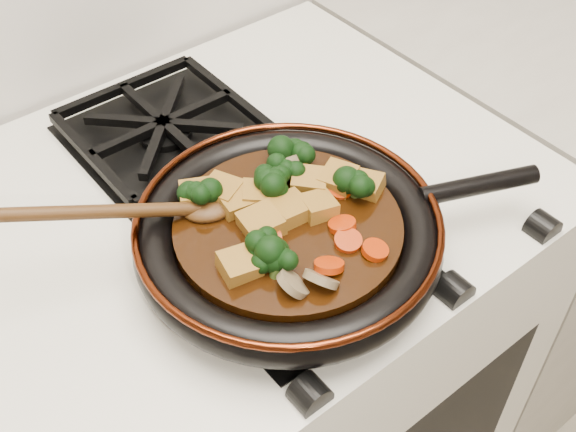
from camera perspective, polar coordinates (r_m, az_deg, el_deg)
stove at (r=1.24m, az=-3.62°, el=-13.52°), size 0.76×0.60×0.90m
burner_grate_front at (r=0.80m, az=0.82°, el=-2.93°), size 0.23×0.23×0.03m
burner_grate_back at (r=0.97m, az=-9.77°, el=6.81°), size 0.23×0.23×0.03m
skillet at (r=0.77m, az=0.16°, el=-1.32°), size 0.44×0.33×0.05m
braising_sauce at (r=0.77m, az=0.00°, el=-1.10°), size 0.24×0.24×0.02m
tofu_cube_0 at (r=0.80m, az=6.19°, el=2.41°), size 0.05×0.05×0.03m
tofu_cube_1 at (r=0.80m, az=1.67°, el=2.71°), size 0.05×0.05×0.03m
tofu_cube_2 at (r=0.75m, az=-2.14°, el=-0.65°), size 0.05×0.05×0.03m
tofu_cube_3 at (r=0.71m, az=-3.83°, el=-3.94°), size 0.05×0.04×0.03m
tofu_cube_4 at (r=0.79m, az=-5.29°, el=1.87°), size 0.05×0.05×0.03m
tofu_cube_5 at (r=0.79m, az=-7.09°, el=1.61°), size 0.05×0.05×0.03m
tofu_cube_6 at (r=0.77m, az=2.42°, el=0.75°), size 0.04×0.04×0.02m
tofu_cube_7 at (r=0.78m, az=-4.13°, el=0.97°), size 0.04×0.04×0.03m
tofu_cube_8 at (r=0.80m, az=3.96°, el=2.90°), size 0.05×0.05×0.02m
tofu_cube_9 at (r=0.77m, az=0.18°, el=0.51°), size 0.04×0.04×0.02m
tofu_cube_10 at (r=0.78m, az=-2.36°, el=1.63°), size 0.05×0.05×0.02m
broccoli_floret_0 at (r=0.80m, az=-0.59°, el=3.50°), size 0.08×0.07×0.07m
broccoli_floret_1 at (r=0.79m, az=-1.16°, el=2.34°), size 0.07×0.08×0.07m
broccoli_floret_2 at (r=0.79m, az=5.35°, el=2.33°), size 0.08×0.09×0.06m
broccoli_floret_3 at (r=0.71m, az=-0.99°, el=-4.18°), size 0.09×0.09×0.06m
broccoli_floret_4 at (r=0.72m, az=-1.54°, el=-2.69°), size 0.09×0.09×0.07m
broccoli_floret_5 at (r=0.83m, az=0.57°, el=4.84°), size 0.09×0.09×0.07m
broccoli_floret_6 at (r=0.78m, az=-7.13°, el=1.75°), size 0.07×0.06×0.06m
carrot_coin_0 at (r=0.80m, az=4.11°, el=2.16°), size 0.03×0.03×0.02m
carrot_coin_1 at (r=0.74m, az=4.77°, el=-1.98°), size 0.03×0.03×0.01m
carrot_coin_2 at (r=0.76m, az=4.31°, el=-0.71°), size 0.03×0.03×0.01m
carrot_coin_3 at (r=0.74m, az=-1.66°, el=-1.87°), size 0.03×0.03×0.02m
carrot_coin_4 at (r=0.74m, az=6.89°, el=-2.69°), size 0.03×0.03×0.01m
carrot_coin_5 at (r=0.72m, az=3.26°, el=-3.92°), size 0.03×0.03×0.02m
mushroom_slice_0 at (r=0.82m, az=-0.20°, el=4.19°), size 0.04×0.04×0.03m
mushroom_slice_1 at (r=0.70m, az=2.62°, el=-5.02°), size 0.04×0.04×0.03m
mushroom_slice_2 at (r=0.70m, az=0.40°, el=-5.39°), size 0.04×0.04×0.03m
wooden_spoon at (r=0.76m, az=-11.45°, el=0.44°), size 0.15×0.08×0.25m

